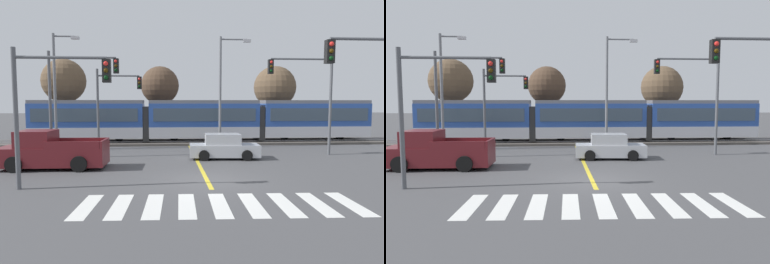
# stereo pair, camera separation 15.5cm
# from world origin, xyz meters

# --- Properties ---
(ground_plane) EXTENTS (200.00, 200.00, 0.00)m
(ground_plane) POSITION_xyz_m (0.00, 0.00, 0.00)
(ground_plane) COLOR #474749
(track_bed) EXTENTS (120.00, 4.00, 0.18)m
(track_bed) POSITION_xyz_m (0.00, 14.02, 0.09)
(track_bed) COLOR #4C4742
(track_bed) RESTS_ON ground
(rail_near) EXTENTS (120.00, 0.08, 0.10)m
(rail_near) POSITION_xyz_m (0.00, 13.30, 0.23)
(rail_near) COLOR #939399
(rail_near) RESTS_ON track_bed
(rail_far) EXTENTS (120.00, 0.08, 0.10)m
(rail_far) POSITION_xyz_m (0.00, 14.74, 0.23)
(rail_far) COLOR #939399
(rail_far) RESTS_ON track_bed
(light_rail_tram) EXTENTS (28.00, 2.64, 3.43)m
(light_rail_tram) POSITION_xyz_m (1.30, 14.01, 2.05)
(light_rail_tram) COLOR #B7BAC1
(light_rail_tram) RESTS_ON track_bed
(crosswalk_stripe_0) EXTENTS (0.65, 2.82, 0.01)m
(crosswalk_stripe_0) POSITION_xyz_m (-4.40, -3.43, 0.00)
(crosswalk_stripe_0) COLOR silver
(crosswalk_stripe_0) RESTS_ON ground
(crosswalk_stripe_1) EXTENTS (0.65, 2.82, 0.01)m
(crosswalk_stripe_1) POSITION_xyz_m (-3.30, -3.47, 0.00)
(crosswalk_stripe_1) COLOR silver
(crosswalk_stripe_1) RESTS_ON ground
(crosswalk_stripe_2) EXTENTS (0.65, 2.82, 0.01)m
(crosswalk_stripe_2) POSITION_xyz_m (-2.20, -3.51, 0.00)
(crosswalk_stripe_2) COLOR silver
(crosswalk_stripe_2) RESTS_ON ground
(crosswalk_stripe_3) EXTENTS (0.65, 2.82, 0.01)m
(crosswalk_stripe_3) POSITION_xyz_m (-1.10, -3.54, 0.00)
(crosswalk_stripe_3) COLOR silver
(crosswalk_stripe_3) RESTS_ON ground
(crosswalk_stripe_4) EXTENTS (0.65, 2.82, 0.01)m
(crosswalk_stripe_4) POSITION_xyz_m (0.00, -3.58, 0.00)
(crosswalk_stripe_4) COLOR silver
(crosswalk_stripe_4) RESTS_ON ground
(crosswalk_stripe_5) EXTENTS (0.65, 2.82, 0.01)m
(crosswalk_stripe_5) POSITION_xyz_m (1.10, -3.62, 0.00)
(crosswalk_stripe_5) COLOR silver
(crosswalk_stripe_5) RESTS_ON ground
(crosswalk_stripe_6) EXTENTS (0.65, 2.82, 0.01)m
(crosswalk_stripe_6) POSITION_xyz_m (2.20, -3.66, 0.00)
(crosswalk_stripe_6) COLOR silver
(crosswalk_stripe_6) RESTS_ON ground
(crosswalk_stripe_7) EXTENTS (0.65, 2.82, 0.01)m
(crosswalk_stripe_7) POSITION_xyz_m (3.30, -3.69, 0.00)
(crosswalk_stripe_7) COLOR silver
(crosswalk_stripe_7) RESTS_ON ground
(crosswalk_stripe_8) EXTENTS (0.65, 2.82, 0.01)m
(crosswalk_stripe_8) POSITION_xyz_m (4.40, -3.73, 0.00)
(crosswalk_stripe_8) COLOR silver
(crosswalk_stripe_8) RESTS_ON ground
(lane_centre_line) EXTENTS (0.20, 13.60, 0.01)m
(lane_centre_line) POSITION_xyz_m (0.00, 5.22, 0.00)
(lane_centre_line) COLOR gold
(lane_centre_line) RESTS_ON ground
(sedan_crossing) EXTENTS (4.30, 2.11, 1.52)m
(sedan_crossing) POSITION_xyz_m (1.70, 5.85, 0.70)
(sedan_crossing) COLOR #B7BABF
(sedan_crossing) RESTS_ON ground
(pickup_truck) EXTENTS (5.44, 2.32, 1.98)m
(pickup_truck) POSITION_xyz_m (-7.74, 3.33, 0.84)
(pickup_truck) COLOR maroon
(pickup_truck) RESTS_ON ground
(traffic_light_far_left) EXTENTS (3.25, 0.38, 5.82)m
(traffic_light_far_left) POSITION_xyz_m (-5.63, 10.51, 3.80)
(traffic_light_far_left) COLOR #515459
(traffic_light_far_left) RESTS_ON ground
(traffic_light_mid_left) EXTENTS (4.25, 0.38, 6.50)m
(traffic_light_mid_left) POSITION_xyz_m (-7.44, 6.77, 4.34)
(traffic_light_mid_left) COLOR #515459
(traffic_light_mid_left) RESTS_ON ground
(traffic_light_mid_right) EXTENTS (4.25, 0.38, 6.63)m
(traffic_light_mid_right) POSITION_xyz_m (7.47, 6.91, 4.39)
(traffic_light_mid_right) COLOR #515459
(traffic_light_mid_right) RESTS_ON ground
(traffic_light_near_right) EXTENTS (3.75, 0.38, 6.36)m
(traffic_light_near_right) POSITION_xyz_m (6.84, -1.63, 4.17)
(traffic_light_near_right) COLOR #515459
(traffic_light_near_right) RESTS_ON ground
(traffic_light_near_left) EXTENTS (3.75, 0.38, 5.52)m
(traffic_light_near_left) POSITION_xyz_m (-6.26, -0.95, 3.69)
(traffic_light_near_left) COLOR #515459
(traffic_light_near_left) RESTS_ON ground
(street_lamp_west) EXTENTS (1.91, 0.28, 8.31)m
(street_lamp_west) POSITION_xyz_m (-9.60, 10.72, 4.69)
(street_lamp_west) COLOR slate
(street_lamp_west) RESTS_ON ground
(street_lamp_centre) EXTENTS (2.39, 0.28, 8.32)m
(street_lamp_centre) POSITION_xyz_m (2.50, 11.15, 4.76)
(street_lamp_centre) COLOR slate
(street_lamp_centre) RESTS_ON ground
(bare_tree_far_west) EXTENTS (4.00, 4.00, 7.41)m
(bare_tree_far_west) POSITION_xyz_m (-11.18, 17.79, 5.38)
(bare_tree_far_west) COLOR brown
(bare_tree_far_west) RESTS_ON ground
(bare_tree_west) EXTENTS (3.63, 3.63, 6.86)m
(bare_tree_west) POSITION_xyz_m (-2.41, 18.42, 5.02)
(bare_tree_west) COLOR brown
(bare_tree_west) RESTS_ON ground
(bare_tree_east) EXTENTS (4.06, 4.06, 6.95)m
(bare_tree_east) POSITION_xyz_m (8.77, 18.33, 4.90)
(bare_tree_east) COLOR brown
(bare_tree_east) RESTS_ON ground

